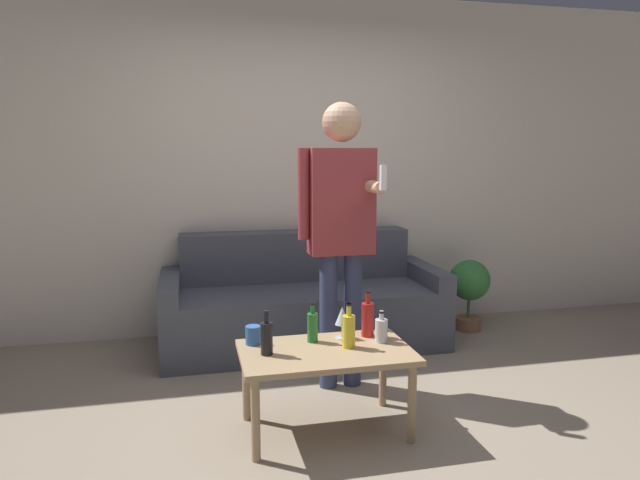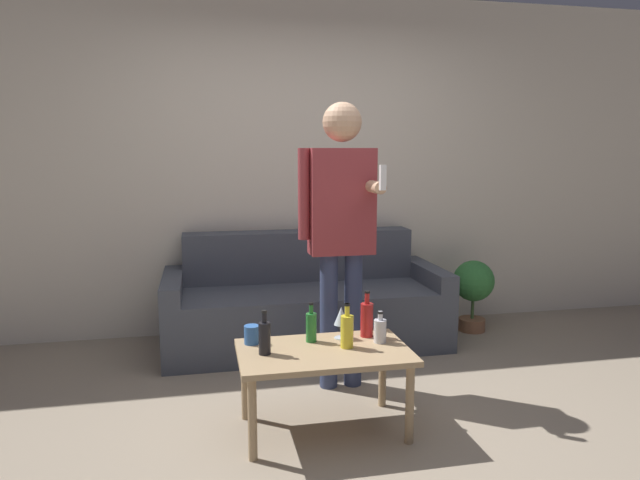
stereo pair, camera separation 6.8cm
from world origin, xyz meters
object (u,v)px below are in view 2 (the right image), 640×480
Objects in this scene: person_standing_front at (341,220)px; couch at (305,304)px; bottle_orange at (265,337)px; coffee_table at (324,360)px.

couch is at bearing 94.72° from person_standing_front.
bottle_orange is 0.93m from person_standing_front.
couch is at bearing 83.73° from coffee_table.
couch is 1.50m from bottle_orange.
coffee_table is at bearing 0.35° from bottle_orange.
person_standing_front is (0.07, -0.85, 0.75)m from couch.
person_standing_front is at bearing -85.28° from couch.
couch is 1.42m from coffee_table.
coffee_table is at bearing -112.19° from person_standing_front.
coffee_table is (-0.15, -1.40, 0.09)m from couch.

